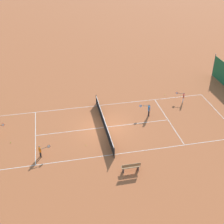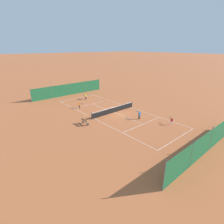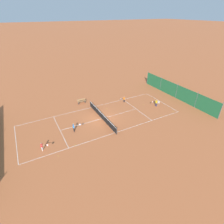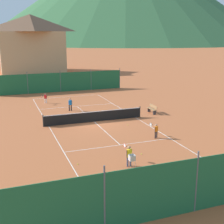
{
  "view_description": "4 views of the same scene",
  "coord_description": "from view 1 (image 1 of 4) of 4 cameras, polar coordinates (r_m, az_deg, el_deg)",
  "views": [
    {
      "loc": [
        23.95,
        -4.26,
        16.9
      ],
      "look_at": [
        -0.26,
        0.81,
        1.46
      ],
      "focal_mm": 50.0,
      "sensor_mm": 36.0,
      "label": 1
    },
    {
      "loc": [
        18.53,
        20.96,
        10.58
      ],
      "look_at": [
        1.32,
        1.09,
        0.72
      ],
      "focal_mm": 28.0,
      "sensor_mm": 36.0,
      "label": 2
    },
    {
      "loc": [
        -20.61,
        9.48,
        14.28
      ],
      "look_at": [
        -0.92,
        -1.27,
        1.28
      ],
      "focal_mm": 28.0,
      "sensor_mm": 36.0,
      "label": 3
    },
    {
      "loc": [
        -7.85,
        -26.01,
        7.89
      ],
      "look_at": [
        1.39,
        -0.89,
        0.99
      ],
      "focal_mm": 50.0,
      "sensor_mm": 36.0,
      "label": 4
    }
  ],
  "objects": [
    {
      "name": "player_far_baseline",
      "position": [
        31.15,
        6.71,
        0.54
      ],
      "size": [
        0.58,
        1.05,
        1.32
      ],
      "color": "black",
      "rests_on": "ground"
    },
    {
      "name": "courtside_bench",
      "position": [
        24.65,
        3.46,
        -9.97
      ],
      "size": [
        0.36,
        1.5,
        0.84
      ],
      "color": "olive",
      "rests_on": "ground"
    },
    {
      "name": "tennis_ball_near_corner",
      "position": [
        34.08,
        6.52,
        2.09
      ],
      "size": [
        0.07,
        0.07,
        0.07
      ],
      "primitive_type": "sphere",
      "color": "#CCE033",
      "rests_on": "ground"
    },
    {
      "name": "court_line_markings",
      "position": [
        29.62,
        -1.43,
        -2.82
      ],
      "size": [
        8.25,
        23.85,
        0.01
      ],
      "color": "white",
      "rests_on": "ground"
    },
    {
      "name": "tennis_ball_by_net_right",
      "position": [
        32.7,
        -17.81,
        -0.79
      ],
      "size": [
        0.07,
        0.07,
        0.07
      ],
      "primitive_type": "sphere",
      "color": "#CCE033",
      "rests_on": "ground"
    },
    {
      "name": "player_far_service",
      "position": [
        26.48,
        -12.93,
        -6.83
      ],
      "size": [
        0.36,
        1.0,
        1.13
      ],
      "color": "black",
      "rests_on": "ground"
    },
    {
      "name": "player_near_service",
      "position": [
        34.21,
        12.85,
        2.78
      ],
      "size": [
        0.73,
        0.84,
        1.14
      ],
      "color": "white",
      "rests_on": "ground"
    },
    {
      "name": "tennis_ball_alley_left",
      "position": [
        29.08,
        -18.05,
        -5.33
      ],
      "size": [
        0.07,
        0.07,
        0.07
      ],
      "primitive_type": "sphere",
      "color": "#CCE033",
      "rests_on": "ground"
    },
    {
      "name": "tennis_ball_alley_right",
      "position": [
        27.43,
        -4.82,
        -6.11
      ],
      "size": [
        0.07,
        0.07,
        0.07
      ],
      "primitive_type": "sphere",
      "color": "#CCE033",
      "rests_on": "ground"
    },
    {
      "name": "tennis_net",
      "position": [
        29.34,
        -1.45,
        -2.02
      ],
      "size": [
        9.18,
        0.08,
        1.06
      ],
      "color": "#2D2D2D",
      "rests_on": "ground"
    },
    {
      "name": "tennis_ball_mid_court",
      "position": [
        35.48,
        9.64,
        3.11
      ],
      "size": [
        0.07,
        0.07,
        0.07
      ],
      "primitive_type": "sphere",
      "color": "#CCE033",
      "rests_on": "ground"
    },
    {
      "name": "ground_plane",
      "position": [
        29.62,
        -1.43,
        -2.83
      ],
      "size": [
        600.0,
        600.0,
        0.0
      ],
      "primitive_type": "plane",
      "color": "#B25B33"
    }
  ]
}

